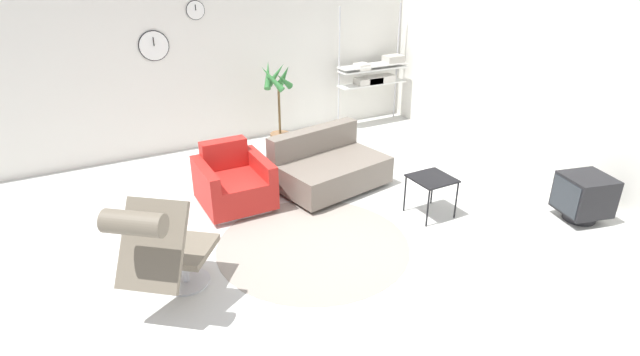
{
  "coord_description": "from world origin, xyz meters",
  "views": [
    {
      "loc": [
        -2.28,
        -4.16,
        2.86
      ],
      "look_at": [
        0.09,
        0.21,
        0.55
      ],
      "focal_mm": 28.0,
      "sensor_mm": 36.0,
      "label": 1
    }
  ],
  "objects_px": {
    "lounge_chair": "(161,244)",
    "potted_plant": "(278,112)",
    "armchair_red": "(233,184)",
    "couch_low": "(328,168)",
    "side_table": "(432,181)",
    "crt_television": "(584,197)",
    "shelf_unit": "(375,73)"
  },
  "relations": [
    {
      "from": "lounge_chair",
      "to": "potted_plant",
      "type": "height_order",
      "value": "potted_plant"
    },
    {
      "from": "lounge_chair",
      "to": "armchair_red",
      "type": "xyz_separation_m",
      "value": [
        1.14,
        1.52,
        -0.35
      ]
    },
    {
      "from": "couch_low",
      "to": "potted_plant",
      "type": "relative_size",
      "value": 1.12
    },
    {
      "from": "armchair_red",
      "to": "couch_low",
      "type": "xyz_separation_m",
      "value": [
        1.26,
        -0.07,
        -0.02
      ]
    },
    {
      "from": "side_table",
      "to": "potted_plant",
      "type": "bearing_deg",
      "value": 103.33
    },
    {
      "from": "couch_low",
      "to": "crt_television",
      "type": "distance_m",
      "value": 3.02
    },
    {
      "from": "crt_television",
      "to": "side_table",
      "type": "bearing_deg",
      "value": 71.7
    },
    {
      "from": "lounge_chair",
      "to": "couch_low",
      "type": "xyz_separation_m",
      "value": [
        2.4,
        1.45,
        -0.38
      ]
    },
    {
      "from": "armchair_red",
      "to": "side_table",
      "type": "bearing_deg",
      "value": 146.22
    },
    {
      "from": "lounge_chair",
      "to": "crt_television",
      "type": "relative_size",
      "value": 1.83
    },
    {
      "from": "lounge_chair",
      "to": "shelf_unit",
      "type": "relative_size",
      "value": 0.56
    },
    {
      "from": "armchair_red",
      "to": "side_table",
      "type": "relative_size",
      "value": 1.76
    },
    {
      "from": "armchair_red",
      "to": "side_table",
      "type": "height_order",
      "value": "armchair_red"
    },
    {
      "from": "couch_low",
      "to": "side_table",
      "type": "distance_m",
      "value": 1.41
    },
    {
      "from": "crt_television",
      "to": "shelf_unit",
      "type": "bearing_deg",
      "value": 16.1
    },
    {
      "from": "side_table",
      "to": "potted_plant",
      "type": "distance_m",
      "value": 2.87
    },
    {
      "from": "lounge_chair",
      "to": "shelf_unit",
      "type": "distance_m",
      "value": 5.5
    },
    {
      "from": "lounge_chair",
      "to": "side_table",
      "type": "height_order",
      "value": "lounge_chair"
    },
    {
      "from": "lounge_chair",
      "to": "crt_television",
      "type": "distance_m",
      "value": 4.58
    },
    {
      "from": "shelf_unit",
      "to": "side_table",
      "type": "bearing_deg",
      "value": -112.76
    },
    {
      "from": "side_table",
      "to": "crt_television",
      "type": "bearing_deg",
      "value": -32.42
    },
    {
      "from": "crt_television",
      "to": "potted_plant",
      "type": "bearing_deg",
      "value": 43.74
    },
    {
      "from": "shelf_unit",
      "to": "couch_low",
      "type": "bearing_deg",
      "value": -136.32
    },
    {
      "from": "potted_plant",
      "to": "shelf_unit",
      "type": "xyz_separation_m",
      "value": [
        1.97,
        0.33,
        0.32
      ]
    },
    {
      "from": "couch_low",
      "to": "potted_plant",
      "type": "xyz_separation_m",
      "value": [
        0.0,
        1.56,
        0.33
      ]
    },
    {
      "from": "shelf_unit",
      "to": "potted_plant",
      "type": "bearing_deg",
      "value": -170.54
    },
    {
      "from": "couch_low",
      "to": "lounge_chair",
      "type": "bearing_deg",
      "value": 20.63
    },
    {
      "from": "armchair_red",
      "to": "crt_television",
      "type": "distance_m",
      "value": 4.04
    },
    {
      "from": "crt_television",
      "to": "armchair_red",
      "type": "bearing_deg",
      "value": 70.74
    },
    {
      "from": "shelf_unit",
      "to": "crt_television",
      "type": "bearing_deg",
      "value": -88.02
    },
    {
      "from": "armchair_red",
      "to": "potted_plant",
      "type": "relative_size",
      "value": 0.62
    },
    {
      "from": "potted_plant",
      "to": "armchair_red",
      "type": "bearing_deg",
      "value": -130.45
    }
  ]
}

